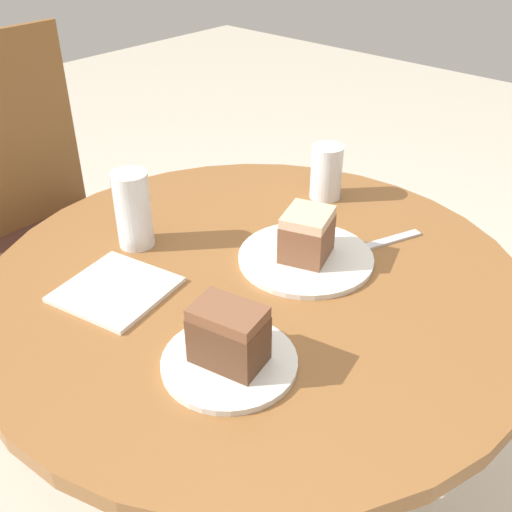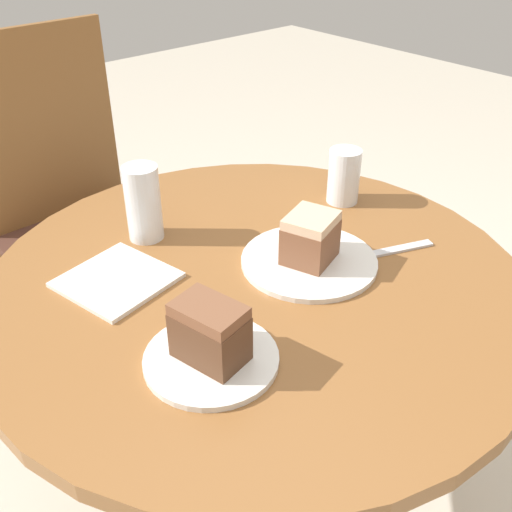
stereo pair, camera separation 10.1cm
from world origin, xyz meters
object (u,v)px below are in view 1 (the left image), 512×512
Objects in this scene: plate_near at (306,258)px; glass_lemonade at (134,214)px; cake_slice_near at (307,235)px; glass_water at (326,175)px; plate_far at (229,362)px; cake_slice_far at (229,335)px; chair at (47,225)px.

glass_lemonade is (-0.17, 0.27, 0.06)m from plate_near.
glass_water reaches higher than cake_slice_near.
cake_slice_near is 0.32m from glass_lemonade.
plate_far is 0.55m from glass_water.
plate_near is 0.30m from plate_far.
cake_slice_near is 0.99× the size of cake_slice_far.
plate_near is 2.19× the size of cake_slice_far.
chair is at bearing 78.31° from glass_lemonade.
chair is 0.83m from glass_water.
glass_lemonade is at bearing 71.46° from plate_far.
chair reaches higher than glass_lemonade.
plate_far is (-0.29, -0.09, 0.00)m from plate_near.
plate_far is 1.75× the size of cake_slice_far.
chair is 9.31× the size of cake_slice_near.
plate_near and plate_far have the same top height.
plate_far is 0.30m from cake_slice_near.
cake_slice_near is 0.95× the size of glass_water.
chair is 0.89m from plate_near.
cake_slice_near is at bearing -87.92° from chair.
plate_far is 0.38m from glass_lemonade.
plate_near is 0.26m from glass_water.
cake_slice_near is (0.00, 0.00, 0.05)m from plate_near.
glass_water is (0.51, 0.21, -0.00)m from cake_slice_far.
cake_slice_near is (0.29, 0.09, 0.05)m from plate_far.
glass_lemonade is 1.26× the size of glass_water.
chair is 5.24× the size of plate_far.
chair reaches higher than cake_slice_near.
glass_lemonade is (0.12, 0.36, 0.01)m from cake_slice_far.
chair reaches higher than plate_far.
plate_near is (0.05, -0.86, 0.24)m from chair.
plate_near is 1.25× the size of plate_far.
cake_slice_far is at bearing -157.69° from glass_water.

